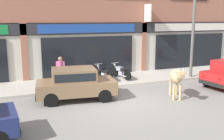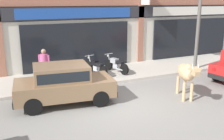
{
  "view_description": "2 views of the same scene",
  "coord_description": "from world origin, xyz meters",
  "px_view_note": "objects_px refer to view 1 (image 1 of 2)",
  "views": [
    {
      "loc": [
        -4.74,
        -10.28,
        3.64
      ],
      "look_at": [
        -0.19,
        1.0,
        1.25
      ],
      "focal_mm": 42.0,
      "sensor_mm": 36.0,
      "label": 1
    },
    {
      "loc": [
        -4.26,
        -7.94,
        3.66
      ],
      "look_at": [
        -0.03,
        1.0,
        1.04
      ],
      "focal_mm": 42.0,
      "sensor_mm": 36.0,
      "label": 2
    }
  ],
  "objects_px": {
    "motorcycle_1": "(121,72)",
    "utility_pole": "(193,26)",
    "pedestrian": "(61,69)",
    "cow": "(176,77)",
    "motorcycle_0": "(104,73)",
    "car_0": "(75,82)"
  },
  "relations": [
    {
      "from": "motorcycle_1",
      "to": "pedestrian",
      "type": "distance_m",
      "value": 3.82
    },
    {
      "from": "motorcycle_0",
      "to": "pedestrian",
      "type": "distance_m",
      "value": 2.78
    },
    {
      "from": "pedestrian",
      "to": "utility_pole",
      "type": "height_order",
      "value": "utility_pole"
    },
    {
      "from": "car_0",
      "to": "pedestrian",
      "type": "bearing_deg",
      "value": 97.82
    },
    {
      "from": "car_0",
      "to": "utility_pole",
      "type": "distance_m",
      "value": 8.13
    },
    {
      "from": "motorcycle_0",
      "to": "motorcycle_1",
      "type": "xyz_separation_m",
      "value": [
        1.09,
        -0.01,
        0.0
      ]
    },
    {
      "from": "pedestrian",
      "to": "motorcycle_1",
      "type": "bearing_deg",
      "value": 10.63
    },
    {
      "from": "motorcycle_1",
      "to": "utility_pole",
      "type": "height_order",
      "value": "utility_pole"
    },
    {
      "from": "motorcycle_0",
      "to": "motorcycle_1",
      "type": "height_order",
      "value": "same"
    },
    {
      "from": "motorcycle_1",
      "to": "pedestrian",
      "type": "relative_size",
      "value": 1.12
    },
    {
      "from": "cow",
      "to": "utility_pole",
      "type": "distance_m",
      "value": 4.94
    },
    {
      "from": "car_0",
      "to": "motorcycle_0",
      "type": "xyz_separation_m",
      "value": [
        2.35,
        2.67,
        -0.3
      ]
    },
    {
      "from": "cow",
      "to": "motorcycle_1",
      "type": "xyz_separation_m",
      "value": [
        -0.94,
        4.15,
        -0.49
      ]
    },
    {
      "from": "cow",
      "to": "motorcycle_0",
      "type": "bearing_deg",
      "value": 115.98
    },
    {
      "from": "utility_pole",
      "to": "motorcycle_1",
      "type": "bearing_deg",
      "value": 164.63
    },
    {
      "from": "pedestrian",
      "to": "cow",
      "type": "bearing_deg",
      "value": -36.59
    },
    {
      "from": "cow",
      "to": "motorcycle_0",
      "type": "distance_m",
      "value": 4.65
    },
    {
      "from": "cow",
      "to": "pedestrian",
      "type": "height_order",
      "value": "pedestrian"
    },
    {
      "from": "motorcycle_0",
      "to": "pedestrian",
      "type": "bearing_deg",
      "value": -164.99
    },
    {
      "from": "cow",
      "to": "motorcycle_0",
      "type": "xyz_separation_m",
      "value": [
        -2.02,
        4.15,
        -0.49
      ]
    },
    {
      "from": "car_0",
      "to": "utility_pole",
      "type": "height_order",
      "value": "utility_pole"
    },
    {
      "from": "cow",
      "to": "motorcycle_0",
      "type": "relative_size",
      "value": 1.12
    }
  ]
}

